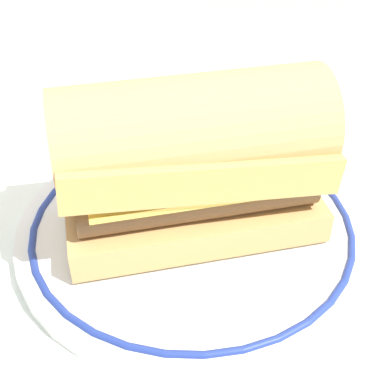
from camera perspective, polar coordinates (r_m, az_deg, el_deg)
name	(u,v)px	position (r m, az deg, el deg)	size (l,w,h in m)	color
ground_plane	(160,241)	(0.46, -3.43, -5.16)	(1.50, 1.50, 0.00)	white
plate	(192,227)	(0.46, 0.00, -3.69)	(0.29, 0.29, 0.01)	white
sausage_sandwich	(192,157)	(0.42, 0.00, 3.74)	(0.23, 0.17, 0.13)	tan
butter_knife	(281,119)	(0.62, 9.37, 7.57)	(0.12, 0.13, 0.01)	silver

